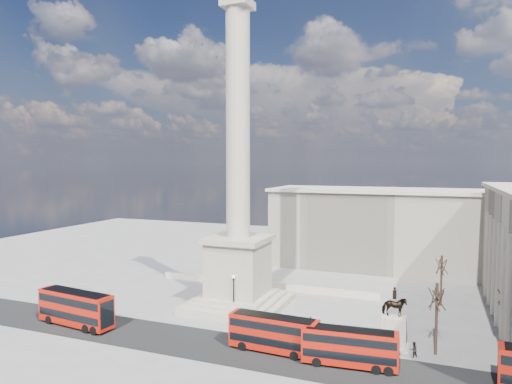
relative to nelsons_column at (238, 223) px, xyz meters
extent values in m
plane|color=gray|center=(0.00, -5.00, -12.92)|extent=(180.00, 180.00, 0.00)
cube|color=black|center=(5.00, -15.00, -12.91)|extent=(120.00, 9.00, 0.01)
cube|color=#ACA58F|center=(0.00, 0.00, -12.42)|extent=(14.00, 14.00, 1.00)
cube|color=#ACA58F|center=(0.00, 0.00, -11.67)|extent=(12.00, 12.00, 0.50)
cube|color=#ACA58F|center=(0.00, 0.00, -11.17)|extent=(10.00, 10.00, 0.50)
cube|color=#ACA58F|center=(0.00, 0.00, -6.92)|extent=(8.00, 8.00, 8.00)
cube|color=#ACA58F|center=(0.00, 0.00, -2.52)|extent=(9.00, 9.00, 0.80)
cylinder|color=#B1A893|center=(0.00, 0.00, 14.88)|extent=(3.60, 3.60, 34.00)
cube|color=#ACA58F|center=(0.00, 0.00, 32.48)|extent=(4.20, 4.20, 1.20)
cube|color=beige|center=(0.00, 11.00, -12.37)|extent=(40.00, 0.60, 1.10)
cube|color=beige|center=(20.00, 35.00, -4.92)|extent=(50.00, 16.00, 16.00)
cube|color=beige|center=(20.00, 35.00, 3.38)|extent=(51.00, 17.00, 0.60)
cube|color=#AF1509|center=(-16.95, -15.90, -10.40)|extent=(11.91, 3.96, 4.30)
cube|color=black|center=(-16.95, -15.90, -11.16)|extent=(11.45, 3.97, 0.96)
cube|color=black|center=(-16.95, -15.90, -9.25)|extent=(11.45, 3.97, 0.96)
cube|color=black|center=(-16.95, -15.90, -8.21)|extent=(10.72, 3.57, 0.06)
cylinder|color=black|center=(-20.78, -15.46, -12.33)|extent=(1.48, 2.89, 1.17)
cylinder|color=black|center=(-13.70, -16.27, -12.33)|extent=(1.48, 2.89, 1.17)
cylinder|color=black|center=(-12.31, -16.43, -12.33)|extent=(1.48, 2.89, 1.17)
cube|color=#AF1509|center=(10.69, -14.10, -10.63)|extent=(10.68, 2.91, 3.89)
cube|color=black|center=(10.69, -14.10, -11.33)|extent=(10.26, 2.95, 0.86)
cube|color=black|center=(10.69, -14.10, -9.60)|extent=(10.26, 2.95, 0.86)
cube|color=black|center=(10.69, -14.10, -8.66)|extent=(9.61, 2.62, 0.06)
cylinder|color=black|center=(7.21, -13.93, -12.39)|extent=(1.18, 2.57, 1.06)
cylinder|color=black|center=(13.65, -14.24, -12.39)|extent=(1.18, 2.57, 1.06)
cylinder|color=black|center=(14.91, -14.31, -12.39)|extent=(1.18, 2.57, 1.06)
cube|color=#AF1509|center=(19.59, -14.65, -10.71)|extent=(10.36, 3.17, 3.76)
cube|color=black|center=(19.59, -14.65, -11.39)|extent=(9.96, 3.20, 0.83)
cube|color=black|center=(19.59, -14.65, -9.72)|extent=(9.96, 3.20, 0.83)
cube|color=black|center=(19.59, -14.65, -8.81)|extent=(9.32, 2.85, 0.06)
cylinder|color=black|center=(16.23, -14.93, -12.41)|extent=(1.22, 2.52, 1.02)
cylinder|color=black|center=(22.43, -14.41, -12.41)|extent=(1.22, 2.52, 1.02)
cylinder|color=black|center=(23.65, -14.30, -12.41)|extent=(1.22, 2.52, 1.02)
cylinder|color=black|center=(1.17, -4.35, -12.69)|extent=(0.40, 0.40, 0.46)
cylinder|color=black|center=(1.17, -4.35, -10.17)|extent=(0.15, 0.15, 5.49)
cylinder|color=black|center=(1.17, -4.35, -7.52)|extent=(0.27, 0.27, 0.27)
sphere|color=silver|center=(1.17, -4.35, -7.20)|extent=(0.51, 0.51, 0.51)
cube|color=beige|center=(23.62, -7.87, -12.70)|extent=(3.51, 2.64, 0.44)
cube|color=beige|center=(23.62, -7.87, -10.98)|extent=(2.81, 1.93, 3.87)
imported|color=black|center=(23.62, -7.87, -7.87)|extent=(2.95, 1.62, 2.37)
cylinder|color=black|center=(23.62, -7.87, -6.38)|extent=(0.44, 0.44, 1.05)
sphere|color=black|center=(23.62, -7.87, -5.63)|extent=(0.32, 0.32, 0.32)
cylinder|color=#332319|center=(28.26, -7.86, -8.76)|extent=(0.33, 0.33, 8.32)
cylinder|color=#332319|center=(36.22, 0.92, -9.64)|extent=(0.30, 0.30, 6.56)
cylinder|color=#332319|center=(28.97, 11.88, -9.02)|extent=(0.33, 0.33, 7.80)
imported|color=black|center=(18.83, -8.57, -12.13)|extent=(0.69, 0.62, 1.58)
imported|color=black|center=(25.94, -9.55, -12.02)|extent=(1.10, 1.04, 1.79)
imported|color=black|center=(12.78, -5.24, -12.11)|extent=(0.67, 1.02, 1.62)
camera|label=1|loc=(27.86, -63.01, 9.09)|focal=32.00mm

